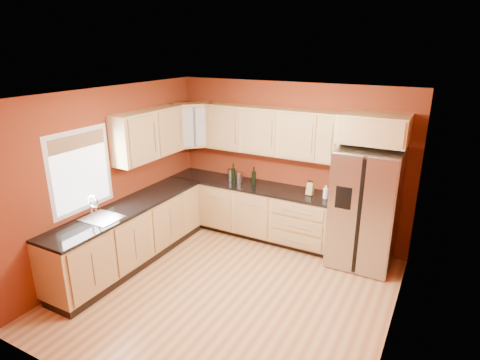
{
  "coord_description": "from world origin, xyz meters",
  "views": [
    {
      "loc": [
        2.31,
        -3.98,
        3.16
      ],
      "look_at": [
        -0.32,
        0.9,
        1.27
      ],
      "focal_mm": 30.0,
      "sensor_mm": 36.0,
      "label": 1
    }
  ],
  "objects_px": {
    "refrigerator": "(365,208)",
    "soap_dispenser": "(326,192)",
    "knife_block": "(310,189)",
    "canister_left": "(232,175)",
    "wine_bottle_a": "(254,176)"
  },
  "relations": [
    {
      "from": "canister_left",
      "to": "soap_dispenser",
      "type": "height_order",
      "value": "same"
    },
    {
      "from": "canister_left",
      "to": "knife_block",
      "type": "distance_m",
      "value": 1.4
    },
    {
      "from": "refrigerator",
      "to": "knife_block",
      "type": "relative_size",
      "value": 9.02
    },
    {
      "from": "canister_left",
      "to": "knife_block",
      "type": "xyz_separation_m",
      "value": [
        1.4,
        0.01,
        -0.01
      ]
    },
    {
      "from": "canister_left",
      "to": "wine_bottle_a",
      "type": "distance_m",
      "value": 0.42
    },
    {
      "from": "canister_left",
      "to": "knife_block",
      "type": "height_order",
      "value": "canister_left"
    },
    {
      "from": "wine_bottle_a",
      "to": "knife_block",
      "type": "height_order",
      "value": "wine_bottle_a"
    },
    {
      "from": "refrigerator",
      "to": "soap_dispenser",
      "type": "height_order",
      "value": "refrigerator"
    },
    {
      "from": "soap_dispenser",
      "to": "knife_block",
      "type": "bearing_deg",
      "value": 170.76
    },
    {
      "from": "soap_dispenser",
      "to": "wine_bottle_a",
      "type": "bearing_deg",
      "value": 178.16
    },
    {
      "from": "canister_left",
      "to": "wine_bottle_a",
      "type": "xyz_separation_m",
      "value": [
        0.42,
        0.0,
        0.05
      ]
    },
    {
      "from": "soap_dispenser",
      "to": "refrigerator",
      "type": "bearing_deg",
      "value": -2.75
    },
    {
      "from": "refrigerator",
      "to": "soap_dispenser",
      "type": "xyz_separation_m",
      "value": [
        -0.6,
        0.03,
        0.13
      ]
    },
    {
      "from": "knife_block",
      "to": "soap_dispenser",
      "type": "bearing_deg",
      "value": -3.17
    },
    {
      "from": "refrigerator",
      "to": "knife_block",
      "type": "distance_m",
      "value": 0.87
    }
  ]
}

